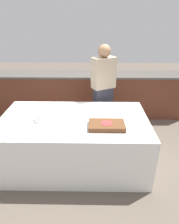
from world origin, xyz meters
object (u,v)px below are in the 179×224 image
(plate_stack, at_px, (43,118))
(wine_glass, at_px, (39,120))
(person_cutting_cake, at_px, (103,92))
(cake, at_px, (107,125))

(plate_stack, bearing_deg, wine_glass, -87.09)
(plate_stack, xyz_separation_m, wine_glass, (0.01, -0.21, 0.07))
(plate_stack, distance_m, person_cutting_cake, 1.20)
(plate_stack, height_order, wine_glass, wine_glass)
(cake, bearing_deg, person_cutting_cake, 90.00)
(cake, xyz_separation_m, person_cutting_cake, (0.00, 1.03, 0.07))
(plate_stack, relative_size, person_cutting_cake, 0.14)
(wine_glass, distance_m, person_cutting_cake, 1.35)
(wine_glass, bearing_deg, person_cutting_cake, 51.65)
(plate_stack, bearing_deg, person_cutting_cake, 45.07)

